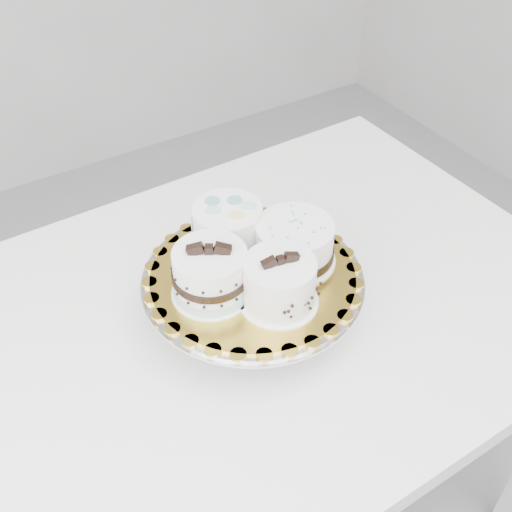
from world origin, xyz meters
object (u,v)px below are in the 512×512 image
cake_ribbon (295,244)px  cake_board (253,275)px  cake_banded (211,275)px  cake_dots (228,228)px  table (238,346)px  cake_swirl (279,284)px  cake_stand (253,290)px

cake_ribbon → cake_board: bearing=-172.3°
cake_banded → cake_board: bearing=32.7°
cake_banded → cake_dots: (0.07, 0.07, 0.00)m
table → cake_banded: cake_banded is taller
table → cake_swirl: cake_swirl is taller
table → cake_board: (0.02, -0.02, 0.18)m
table → cake_dots: (0.02, 0.05, 0.22)m
cake_stand → cake_ribbon: size_ratio=2.39×
cake_stand → cake_ribbon: 0.10m
table → cake_ribbon: bearing=-19.4°
cake_board → cake_ribbon: bearing=-4.1°
cake_dots → table: bearing=-123.1°
table → cake_dots: size_ratio=8.90×
table → cake_dots: cake_dots is taller
cake_dots → cake_board: bearing=-105.0°
cake_stand → cake_dots: 0.10m
table → cake_stand: cake_stand is taller
cake_board → cake_banded: 0.08m
cake_stand → cake_swirl: size_ratio=2.85×
table → cake_dots: 0.23m
cake_banded → cake_ribbon: (0.14, -0.00, -0.00)m
cake_ribbon → table: bearing=173.6°
cake_swirl → cake_banded: cake_banded is taller
cake_board → cake_swirl: cake_swirl is taller
table → cake_dots: bearing=71.3°
cake_stand → cake_dots: bearing=90.6°
cake_stand → cake_ribbon: bearing=-4.1°
cake_stand → cake_swirl: (0.00, -0.07, 0.07)m
cake_swirl → cake_ribbon: size_ratio=0.84×
cake_banded → table: bearing=55.8°
cake_stand → cake_ribbon: (0.07, -0.01, 0.06)m
table → cake_swirl: bearing=-80.5°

